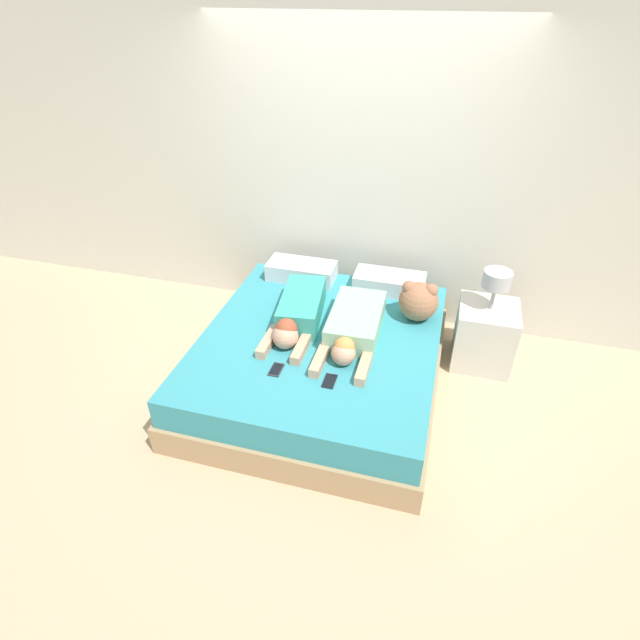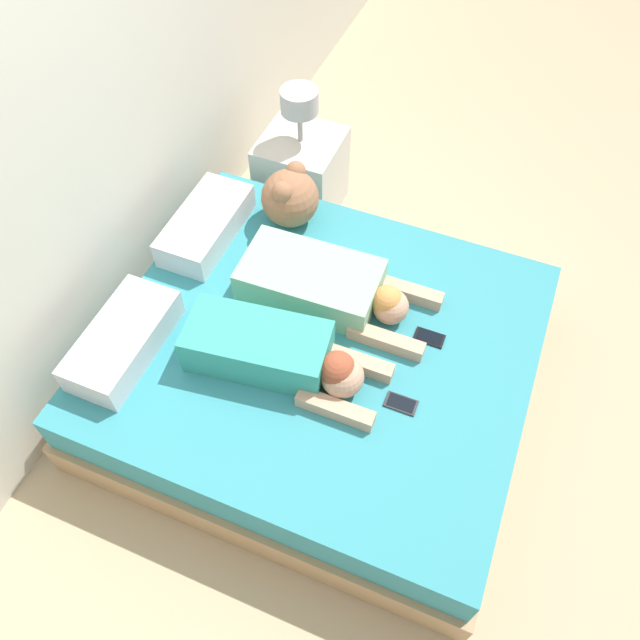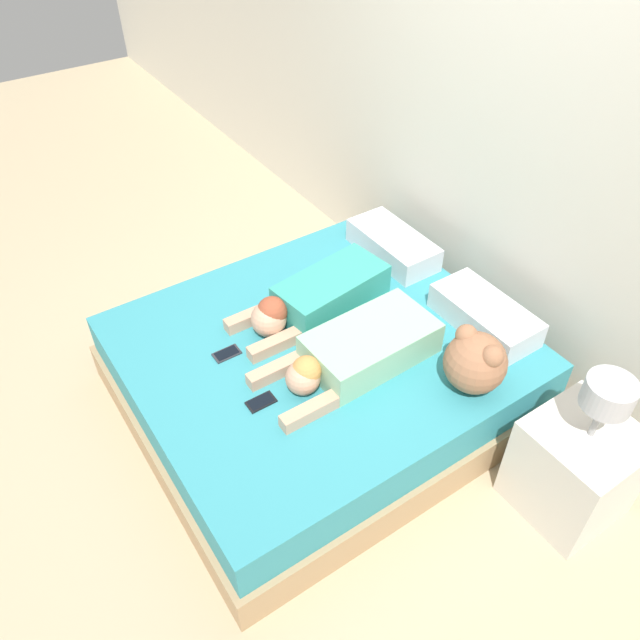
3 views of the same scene
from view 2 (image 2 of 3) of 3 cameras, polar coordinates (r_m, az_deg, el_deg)
name	(u,v)px [view 2 (image 2 of 3)]	position (r m, az deg, el deg)	size (l,w,h in m)	color
ground_plane	(320,387)	(3.31, 0.00, -6.18)	(12.00, 12.00, 0.00)	tan
wall_back	(54,130)	(2.83, -23.16, 15.66)	(12.00, 0.06, 2.60)	beige
bed	(320,365)	(3.12, 0.00, -4.13)	(1.81, 2.01, 0.46)	tan
pillow_head_left	(123,340)	(2.97, -17.54, -1.76)	(0.60, 0.28, 0.15)	silver
pillow_head_right	(206,225)	(3.35, -10.38, 8.53)	(0.60, 0.28, 0.15)	silver
person_left	(280,354)	(2.77, -3.64, -3.15)	(0.38, 0.93, 0.22)	teal
person_right	(327,286)	(3.01, 0.65, 3.11)	(0.39, 0.96, 0.20)	#8CBF99
cell_phone_left	(401,403)	(2.77, 7.42, -7.58)	(0.08, 0.14, 0.01)	#2D2D33
cell_phone_right	(429,338)	(2.97, 9.97, -1.59)	(0.08, 0.14, 0.01)	black
plush_toy	(290,197)	(3.33, -2.76, 11.18)	(0.31, 0.31, 0.32)	#996647
nightstand	(301,171)	(3.98, -1.70, 13.43)	(0.47, 0.47, 0.86)	beige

